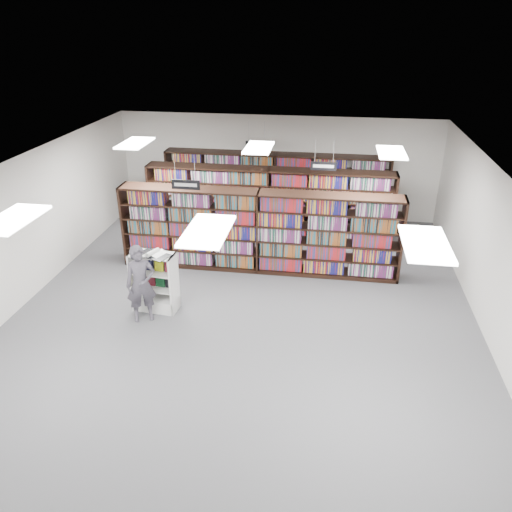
# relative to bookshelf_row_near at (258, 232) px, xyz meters

# --- Properties ---
(floor) EXTENTS (12.00, 12.00, 0.00)m
(floor) POSITION_rel_bookshelf_row_near_xyz_m (0.00, -2.00, -1.05)
(floor) COLOR #49494D
(floor) RESTS_ON ground
(ceiling) EXTENTS (10.00, 12.00, 0.10)m
(ceiling) POSITION_rel_bookshelf_row_near_xyz_m (0.00, -2.00, 2.15)
(ceiling) COLOR white
(ceiling) RESTS_ON wall_back
(wall_back) EXTENTS (10.00, 0.10, 3.20)m
(wall_back) POSITION_rel_bookshelf_row_near_xyz_m (0.00, 4.00, 0.55)
(wall_back) COLOR silver
(wall_back) RESTS_ON ground
(wall_front) EXTENTS (10.00, 0.10, 3.20)m
(wall_front) POSITION_rel_bookshelf_row_near_xyz_m (0.00, -8.00, 0.55)
(wall_front) COLOR silver
(wall_front) RESTS_ON ground
(wall_left) EXTENTS (0.10, 12.00, 3.20)m
(wall_left) POSITION_rel_bookshelf_row_near_xyz_m (-5.00, -2.00, 0.55)
(wall_left) COLOR silver
(wall_left) RESTS_ON ground
(wall_right) EXTENTS (0.10, 12.00, 3.20)m
(wall_right) POSITION_rel_bookshelf_row_near_xyz_m (5.00, -2.00, 0.55)
(wall_right) COLOR silver
(wall_right) RESTS_ON ground
(bookshelf_row_near) EXTENTS (7.00, 0.60, 2.10)m
(bookshelf_row_near) POSITION_rel_bookshelf_row_near_xyz_m (0.00, 0.00, 0.00)
(bookshelf_row_near) COLOR black
(bookshelf_row_near) RESTS_ON floor
(bookshelf_row_mid) EXTENTS (7.00, 0.60, 2.10)m
(bookshelf_row_mid) POSITION_rel_bookshelf_row_near_xyz_m (0.00, 2.00, 0.00)
(bookshelf_row_mid) COLOR black
(bookshelf_row_mid) RESTS_ON floor
(bookshelf_row_far) EXTENTS (7.00, 0.60, 2.10)m
(bookshelf_row_far) POSITION_rel_bookshelf_row_near_xyz_m (0.00, 3.70, 0.00)
(bookshelf_row_far) COLOR black
(bookshelf_row_far) RESTS_ON floor
(aisle_sign_left) EXTENTS (0.65, 0.02, 0.80)m
(aisle_sign_left) POSITION_rel_bookshelf_row_near_xyz_m (-1.50, -1.00, 1.48)
(aisle_sign_left) COLOR #B2B2B7
(aisle_sign_left) RESTS_ON ceiling
(aisle_sign_right) EXTENTS (0.65, 0.02, 0.80)m
(aisle_sign_right) POSITION_rel_bookshelf_row_near_xyz_m (1.50, 1.00, 1.48)
(aisle_sign_right) COLOR #B2B2B7
(aisle_sign_right) RESTS_ON ceiling
(aisle_sign_center) EXTENTS (0.65, 0.02, 0.80)m
(aisle_sign_center) POSITION_rel_bookshelf_row_near_xyz_m (-0.50, 3.00, 1.48)
(aisle_sign_center) COLOR #B2B2B7
(aisle_sign_center) RESTS_ON ceiling
(troffer_front_left) EXTENTS (0.60, 1.20, 0.04)m
(troffer_front_left) POSITION_rel_bookshelf_row_near_xyz_m (-3.00, -5.00, 2.11)
(troffer_front_left) COLOR white
(troffer_front_left) RESTS_ON ceiling
(troffer_front_center) EXTENTS (0.60, 1.20, 0.04)m
(troffer_front_center) POSITION_rel_bookshelf_row_near_xyz_m (0.00, -5.00, 2.11)
(troffer_front_center) COLOR white
(troffer_front_center) RESTS_ON ceiling
(troffer_front_right) EXTENTS (0.60, 1.20, 0.04)m
(troffer_front_right) POSITION_rel_bookshelf_row_near_xyz_m (3.00, -5.00, 2.11)
(troffer_front_right) COLOR white
(troffer_front_right) RESTS_ON ceiling
(troffer_back_left) EXTENTS (0.60, 1.20, 0.04)m
(troffer_back_left) POSITION_rel_bookshelf_row_near_xyz_m (-3.00, 0.00, 2.11)
(troffer_back_left) COLOR white
(troffer_back_left) RESTS_ON ceiling
(troffer_back_center) EXTENTS (0.60, 1.20, 0.04)m
(troffer_back_center) POSITION_rel_bookshelf_row_near_xyz_m (0.00, 0.00, 2.11)
(troffer_back_center) COLOR white
(troffer_back_center) RESTS_ON ceiling
(troffer_back_right) EXTENTS (0.60, 1.20, 0.04)m
(troffer_back_right) POSITION_rel_bookshelf_row_near_xyz_m (3.00, 0.00, 2.11)
(troffer_back_right) COLOR white
(troffer_back_right) RESTS_ON ceiling
(endcap_display) EXTENTS (1.01, 0.58, 1.35)m
(endcap_display) POSITION_rel_bookshelf_row_near_xyz_m (-1.96, -2.20, -0.59)
(endcap_display) COLOR silver
(endcap_display) RESTS_ON floor
(open_book) EXTENTS (0.78, 0.63, 0.13)m
(open_book) POSITION_rel_bookshelf_row_near_xyz_m (-1.90, -2.30, 0.33)
(open_book) COLOR black
(open_book) RESTS_ON endcap_display
(shopper) EXTENTS (0.74, 0.64, 1.72)m
(shopper) POSITION_rel_bookshelf_row_near_xyz_m (-2.09, -2.70, -0.19)
(shopper) COLOR #4A4650
(shopper) RESTS_ON floor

